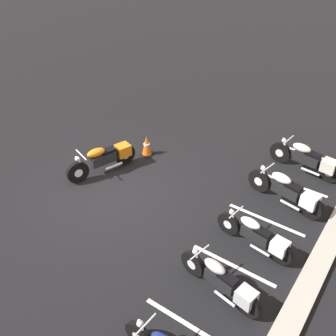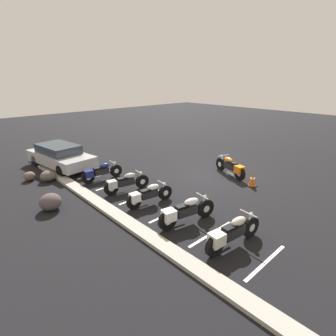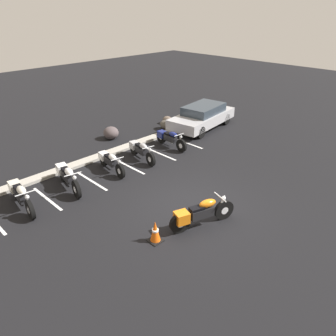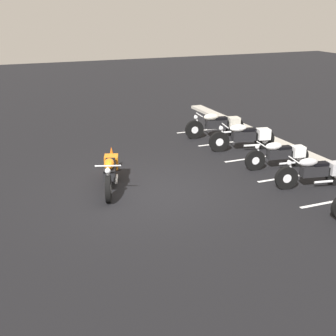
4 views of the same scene
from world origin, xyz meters
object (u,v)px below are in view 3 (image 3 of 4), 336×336
at_px(car_silver, 202,116).
at_px(landscape_rock_2, 111,133).
at_px(landscape_rock_1, 167,120).
at_px(landscape_rock_0, 166,125).
at_px(motorcycle_orange_featured, 200,213).
at_px(parked_bike_3, 141,150).
at_px(parked_bike_2, 110,161).
at_px(parked_bike_0, 21,195).
at_px(parked_bike_1, 68,176).
at_px(parked_bike_4, 170,138).
at_px(traffic_cone, 155,232).

xyz_separation_m(car_silver, landscape_rock_2, (-4.62, 2.24, -0.36)).
bearing_deg(landscape_rock_1, landscape_rock_0, -137.92).
bearing_deg(motorcycle_orange_featured, landscape_rock_0, 70.65).
bearing_deg(parked_bike_3, parked_bike_2, -80.89).
xyz_separation_m(landscape_rock_0, landscape_rock_2, (-3.04, 0.98, 0.06)).
relative_size(motorcycle_orange_featured, parked_bike_0, 0.97).
xyz_separation_m(parked_bike_1, parked_bike_2, (1.97, 0.01, -0.05)).
bearing_deg(landscape_rock_0, parked_bike_0, -167.27).
bearing_deg(car_silver, parked_bike_4, 3.41).
relative_size(motorcycle_orange_featured, parked_bike_1, 0.98).
bearing_deg(car_silver, parked_bike_2, -1.79).
relative_size(parked_bike_2, landscape_rock_1, 3.80).
distance_m(parked_bike_0, parked_bike_1, 1.81).
relative_size(car_silver, landscape_rock_0, 6.11).
bearing_deg(landscape_rock_0, landscape_rock_1, 42.08).
xyz_separation_m(parked_bike_0, parked_bike_4, (7.36, 0.14, -0.04)).
bearing_deg(parked_bike_4, landscape_rock_0, 142.72).
xyz_separation_m(landscape_rock_0, traffic_cone, (-7.02, -6.62, 0.07)).
xyz_separation_m(parked_bike_3, car_silver, (5.16, 0.73, 0.24)).
xyz_separation_m(parked_bike_4, car_silver, (3.22, 0.63, 0.24)).
bearing_deg(landscape_rock_0, motorcycle_orange_featured, -128.17).
xyz_separation_m(motorcycle_orange_featured, parked_bike_1, (-1.63, 5.11, -0.00)).
distance_m(parked_bike_2, landscape_rock_1, 6.47).
height_order(parked_bike_0, landscape_rock_2, parked_bike_0).
height_order(parked_bike_4, landscape_rock_1, parked_bike_4).
distance_m(parked_bike_1, parked_bike_3, 3.61).
bearing_deg(parked_bike_1, parked_bike_3, 100.43).
bearing_deg(car_silver, landscape_rock_2, -33.50).
relative_size(parked_bike_2, car_silver, 0.45).
xyz_separation_m(parked_bike_1, car_silver, (8.77, 0.70, 0.21)).
relative_size(parked_bike_0, parked_bike_3, 1.09).
relative_size(motorcycle_orange_featured, traffic_cone, 3.18).
bearing_deg(parked_bike_4, parked_bike_2, -85.22).
bearing_deg(parked_bike_3, traffic_cone, -26.19).
bearing_deg(traffic_cone, car_silver, 31.94).
relative_size(motorcycle_orange_featured, car_silver, 0.49).
bearing_deg(landscape_rock_0, traffic_cone, -136.66).
height_order(parked_bike_0, landscape_rock_0, parked_bike_0).
height_order(parked_bike_2, traffic_cone, parked_bike_2).
distance_m(parked_bike_3, car_silver, 5.22).
relative_size(parked_bike_1, parked_bike_3, 1.09).
bearing_deg(parked_bike_1, parked_bike_2, 101.16).
bearing_deg(landscape_rock_2, parked_bike_2, -126.61).
xyz_separation_m(motorcycle_orange_featured, parked_bike_3, (1.98, 5.09, -0.04)).
bearing_deg(parked_bike_4, motorcycle_orange_featured, -33.31).
relative_size(parked_bike_0, parked_bike_4, 1.08).
bearing_deg(motorcycle_orange_featured, parked_bike_3, 87.54).
bearing_deg(parked_bike_1, landscape_rock_1, 119.06).
relative_size(parked_bike_3, traffic_cone, 3.00).
height_order(landscape_rock_0, landscape_rock_2, landscape_rock_2).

